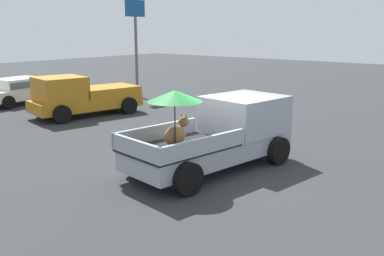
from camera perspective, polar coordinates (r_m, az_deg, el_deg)
ground_plane at (r=12.07m, az=2.45°, el=-5.43°), size 80.00×80.00×0.00m
pickup_truck_main at (r=12.08m, az=3.87°, el=-0.57°), size 5.27×2.85×2.34m
pickup_truck_red at (r=19.78m, az=-14.28°, el=4.08°), size 5.06×2.89×1.80m
parked_sedan_far at (r=23.98m, az=-21.73°, el=4.75°), size 4.45×2.28×1.33m
motel_sign at (r=24.92m, az=-7.44°, el=12.76°), size 1.40×0.16×5.33m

